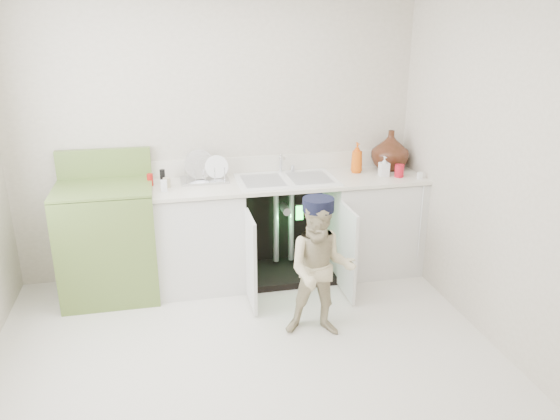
% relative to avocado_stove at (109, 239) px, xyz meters
% --- Properties ---
extents(ground, '(3.50, 3.50, 0.00)m').
position_rel_avocado_stove_xyz_m(ground, '(0.96, -1.18, -0.49)').
color(ground, beige).
rests_on(ground, ground).
extents(room_shell, '(6.00, 5.50, 1.26)m').
position_rel_avocado_stove_xyz_m(room_shell, '(0.96, -1.18, 0.76)').
color(room_shell, beige).
rests_on(room_shell, ground).
extents(counter_run, '(2.44, 1.02, 1.26)m').
position_rel_avocado_stove_xyz_m(counter_run, '(1.55, 0.03, -0.01)').
color(counter_run, silver).
rests_on(counter_run, ground).
extents(avocado_stove, '(0.76, 0.65, 1.19)m').
position_rel_avocado_stove_xyz_m(avocado_stove, '(0.00, 0.00, 0.00)').
color(avocado_stove, '#5C7433').
rests_on(avocado_stove, ground).
extents(repair_worker, '(0.58, 0.91, 1.05)m').
position_rel_avocado_stove_xyz_m(repair_worker, '(1.53, -0.98, 0.04)').
color(repair_worker, beige).
rests_on(repair_worker, ground).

